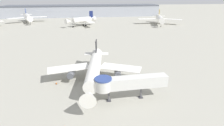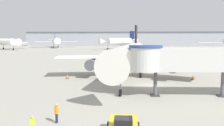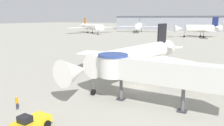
{
  "view_description": "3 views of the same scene",
  "coord_description": "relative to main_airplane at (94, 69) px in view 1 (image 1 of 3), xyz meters",
  "views": [
    {
      "loc": [
        -4.46,
        -42.28,
        24.58
      ],
      "look_at": [
        2.85,
        5.39,
        5.5
      ],
      "focal_mm": 28.0,
      "sensor_mm": 36.0,
      "label": 1
    },
    {
      "loc": [
        -3.53,
        -32.77,
        7.18
      ],
      "look_at": [
        -5.46,
        0.43,
        3.37
      ],
      "focal_mm": 35.0,
      "sensor_mm": 36.0,
      "label": 2
    },
    {
      "loc": [
        13.57,
        -31.23,
        11.11
      ],
      "look_at": [
        -7.29,
        4.77,
        2.49
      ],
      "focal_mm": 35.0,
      "sensor_mm": 36.0,
      "label": 3
    }
  ],
  "objects": [
    {
      "name": "ground_plane",
      "position": [
        2.52,
        -4.91,
        -4.19
      ],
      "size": [
        800.0,
        800.0,
        0.0
      ],
      "primitive_type": "plane",
      "color": "#9E9B8E"
    },
    {
      "name": "main_airplane",
      "position": [
        0.0,
        0.0,
        0.0
      ],
      "size": [
        28.77,
        31.2,
        9.91
      ],
      "rotation": [
        0.0,
        0.0,
        -0.13
      ],
      "color": "white",
      "rests_on": "ground_plane"
    },
    {
      "name": "traffic_cone_starboard_wing",
      "position": [
        10.83,
        0.46,
        -3.83
      ],
      "size": [
        0.46,
        0.46,
        0.75
      ],
      "color": "black",
      "rests_on": "ground_plane"
    },
    {
      "name": "terminal_building",
      "position": [
        -2.53,
        170.09,
        2.24
      ],
      "size": [
        175.46,
        27.53,
        12.85
      ],
      "color": "#999EA8",
      "rests_on": "ground_plane"
    },
    {
      "name": "traffic_cone_port_wing",
      "position": [
        -11.21,
        0.11,
        -3.79
      ],
      "size": [
        0.5,
        0.5,
        0.83
      ],
      "color": "black",
      "rests_on": "ground_plane"
    },
    {
      "name": "background_jet_navy_tail",
      "position": [
        -3.8,
        99.15,
        0.89
      ],
      "size": [
        25.0,
        25.38,
        11.64
      ],
      "rotation": [
        0.0,
        0.0,
        -1.01
      ],
      "color": "white",
      "rests_on": "ground_plane"
    },
    {
      "name": "background_jet_blue_tail",
      "position": [
        -53.47,
        126.9,
        0.96
      ],
      "size": [
        32.93,
        35.6,
        11.81
      ],
      "rotation": [
        0.0,
        0.0,
        0.37
      ],
      "color": "white",
      "rests_on": "ground_plane"
    },
    {
      "name": "jet_bridge",
      "position": [
        7.16,
        -10.64,
        0.43
      ],
      "size": [
        17.94,
        4.1,
        6.3
      ],
      "rotation": [
        0.0,
        0.0,
        0.02
      ],
      "color": "silver",
      "rests_on": "ground_plane"
    },
    {
      "name": "background_jet_gold_tail",
      "position": [
        61.87,
        97.54,
        0.92
      ],
      "size": [
        36.23,
        33.28,
        11.71
      ],
      "rotation": [
        0.0,
        0.0,
        -0.31
      ],
      "color": "white",
      "rests_on": "ground_plane"
    }
  ]
}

